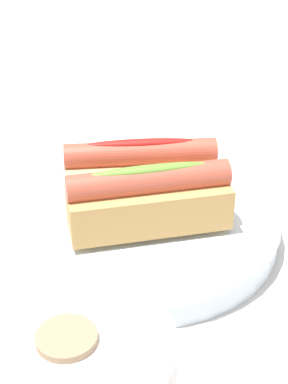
# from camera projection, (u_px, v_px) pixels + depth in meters

# --- Properties ---
(ground_plane) EXTENTS (2.40, 2.40, 0.00)m
(ground_plane) POSITION_uv_depth(u_px,v_px,m) (142.00, 245.00, 0.57)
(ground_plane) COLOR beige
(serving_bowl) EXTENTS (0.27, 0.27, 0.03)m
(serving_bowl) POSITION_uv_depth(u_px,v_px,m) (144.00, 222.00, 0.58)
(serving_bowl) COLOR silver
(serving_bowl) RESTS_ON ground_plane
(hotdog_front) EXTENTS (0.15, 0.06, 0.06)m
(hotdog_front) POSITION_uv_depth(u_px,v_px,m) (140.00, 172.00, 0.58)
(hotdog_front) COLOR #DBB270
(hotdog_front) RESTS_ON serving_bowl
(hotdog_back) EXTENTS (0.16, 0.08, 0.06)m
(hotdog_back) POSITION_uv_depth(u_px,v_px,m) (149.00, 200.00, 0.53)
(hotdog_back) COLOR tan
(hotdog_back) RESTS_ON serving_bowl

